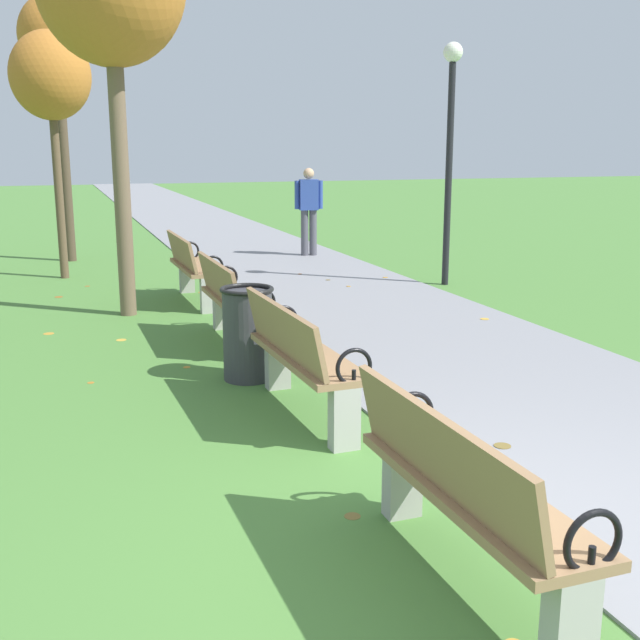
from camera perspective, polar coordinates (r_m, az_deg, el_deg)
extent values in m
plane|color=#4C7F38|center=(4.28, 16.10, -16.69)|extent=(80.00, 80.00, 0.00)
cube|color=gray|center=(21.43, -8.96, 7.08)|extent=(3.02, 44.00, 0.02)
cube|color=#93704C|center=(3.81, 11.15, -12.16)|extent=(0.47, 1.61, 0.05)
cube|color=#93704C|center=(3.64, 8.70, -9.47)|extent=(0.15, 1.60, 0.40)
cube|color=#A8A59E|center=(3.41, 17.82, -20.63)|extent=(0.20, 0.12, 0.45)
cube|color=#A8A59E|center=(4.51, 6.06, -11.45)|extent=(0.20, 0.12, 0.45)
torus|color=black|center=(3.25, 19.36, -15.07)|extent=(0.27, 0.04, 0.27)
cylinder|color=black|center=(3.28, 19.25, -16.31)|extent=(0.03, 0.03, 0.12)
torus|color=black|center=(4.41, 6.76, -6.89)|extent=(0.27, 0.04, 0.27)
cylinder|color=black|center=(4.44, 6.73, -7.87)|extent=(0.03, 0.03, 0.12)
cube|color=#93704C|center=(5.98, -0.95, -2.69)|extent=(0.50, 1.61, 0.05)
cube|color=#93704C|center=(5.86, -2.70, -0.74)|extent=(0.18, 1.60, 0.40)
cube|color=#A8A59E|center=(5.40, 1.79, -7.20)|extent=(0.20, 0.13, 0.45)
cube|color=#A8A59E|center=(6.72, -3.12, -3.17)|extent=(0.20, 0.13, 0.45)
torus|color=black|center=(5.29, 2.50, -3.46)|extent=(0.27, 0.04, 0.27)
cylinder|color=black|center=(5.31, 2.49, -4.29)|extent=(0.03, 0.03, 0.12)
torus|color=black|center=(6.67, -2.72, -0.06)|extent=(0.27, 0.04, 0.27)
cylinder|color=black|center=(6.69, -2.71, -0.73)|extent=(0.03, 0.03, 0.12)
cube|color=#93704C|center=(8.19, -6.07, 1.47)|extent=(0.46, 1.60, 0.05)
cube|color=#93704C|center=(8.11, -7.42, 2.93)|extent=(0.14, 1.60, 0.40)
cube|color=#A8A59E|center=(7.54, -4.69, -1.43)|extent=(0.20, 0.12, 0.45)
cube|color=#A8A59E|center=(8.95, -7.16, 0.77)|extent=(0.20, 0.12, 0.45)
torus|color=black|center=(7.46, -4.26, 1.29)|extent=(0.27, 0.03, 0.27)
cylinder|color=black|center=(7.47, -4.25, 0.69)|extent=(0.03, 0.03, 0.12)
torus|color=black|center=(8.91, -6.88, 3.12)|extent=(0.27, 0.03, 0.27)
cylinder|color=black|center=(8.92, -6.86, 2.61)|extent=(0.03, 0.03, 0.12)
cube|color=#93704C|center=(10.49, -9.04, 3.86)|extent=(0.47, 1.61, 0.05)
cube|color=#93704C|center=(10.42, -10.11, 5.02)|extent=(0.15, 1.60, 0.40)
cube|color=#A8A59E|center=(9.82, -8.15, 1.80)|extent=(0.20, 0.12, 0.45)
cube|color=#A8A59E|center=(11.25, -9.72, 3.14)|extent=(0.20, 0.12, 0.45)
torus|color=black|center=(9.75, -7.85, 3.91)|extent=(0.27, 0.03, 0.27)
cylinder|color=black|center=(9.76, -7.83, 3.45)|extent=(0.03, 0.03, 0.12)
torus|color=black|center=(11.22, -9.51, 5.01)|extent=(0.27, 0.03, 0.27)
cylinder|color=black|center=(11.23, -9.49, 4.61)|extent=(0.03, 0.03, 0.12)
cylinder|color=brown|center=(9.75, -14.33, 9.82)|extent=(0.20, 0.20, 3.27)
cylinder|color=brown|center=(12.84, -18.57, 8.79)|extent=(0.13, 0.13, 2.65)
ellipsoid|color=#B26B28|center=(12.86, -19.14, 16.56)|extent=(1.20, 1.20, 1.32)
cylinder|color=#4C3D2D|center=(14.73, -18.17, 10.78)|extent=(0.17, 0.17, 3.44)
ellipsoid|color=#B26B28|center=(14.84, -18.78, 19.13)|extent=(1.26, 1.26, 1.38)
cylinder|color=#4C4C56|center=(14.68, -1.13, 6.40)|extent=(0.14, 0.14, 0.85)
cylinder|color=#4C4C56|center=(14.71, -0.51, 6.42)|extent=(0.14, 0.14, 0.85)
cube|color=#2D4799|center=(14.64, -0.83, 9.15)|extent=(0.37, 0.27, 0.56)
sphere|color=tan|center=(14.62, -0.83, 10.68)|extent=(0.20, 0.20, 0.20)
cylinder|color=#2D4799|center=(14.60, -1.69, 9.14)|extent=(0.09, 0.09, 0.52)
cylinder|color=#2D4799|center=(14.67, 0.03, 9.16)|extent=(0.09, 0.09, 0.52)
cylinder|color=#38383D|center=(6.97, -5.31, -1.15)|extent=(0.44, 0.44, 0.80)
torus|color=black|center=(6.88, -5.38, 2.25)|extent=(0.48, 0.48, 0.04)
cylinder|color=black|center=(11.73, 9.40, 10.30)|extent=(0.10, 0.10, 3.20)
sphere|color=white|center=(11.79, 9.72, 18.77)|extent=(0.28, 0.28, 0.28)
cylinder|color=#93511E|center=(12.58, -1.49, 3.39)|extent=(0.10, 0.10, 0.00)
cylinder|color=#BC842D|center=(7.50, -9.73, -3.41)|extent=(0.10, 0.10, 0.00)
cylinder|color=gold|center=(9.53, 11.96, 0.08)|extent=(0.14, 0.14, 0.00)
cylinder|color=brown|center=(5.61, 13.21, -8.95)|extent=(0.17, 0.17, 0.00)
cylinder|color=#AD6B23|center=(5.26, 6.20, -10.42)|extent=(0.11, 0.11, 0.00)
cylinder|color=#BC842D|center=(9.20, -19.25, -0.94)|extent=(0.14, 0.14, 0.00)
cylinder|color=brown|center=(4.57, 2.39, -14.13)|extent=(0.13, 0.13, 0.00)
cylinder|color=#AD6B23|center=(11.24, -8.63, 2.02)|extent=(0.15, 0.15, 0.00)
cylinder|color=#93511E|center=(11.37, -18.59, 1.62)|extent=(0.14, 0.14, 0.00)
cylinder|color=#BC842D|center=(11.48, 2.11, 2.48)|extent=(0.07, 0.07, 0.00)
cylinder|color=#93511E|center=(12.11, -16.66, 2.40)|extent=(0.10, 0.10, 0.00)
cylinder|color=gold|center=(8.68, -14.35, -1.41)|extent=(0.15, 0.15, 0.00)
cylinder|color=brown|center=(12.02, 0.59, 2.95)|extent=(0.10, 0.10, 0.00)
cylinder|color=#93511E|center=(8.65, -0.54, -0.92)|extent=(0.12, 0.12, 0.00)
cylinder|color=#BC842D|center=(12.29, 4.80, 3.13)|extent=(0.08, 0.08, 0.00)
cylinder|color=#AD6B23|center=(7.21, -16.44, -4.41)|extent=(0.07, 0.07, 0.00)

